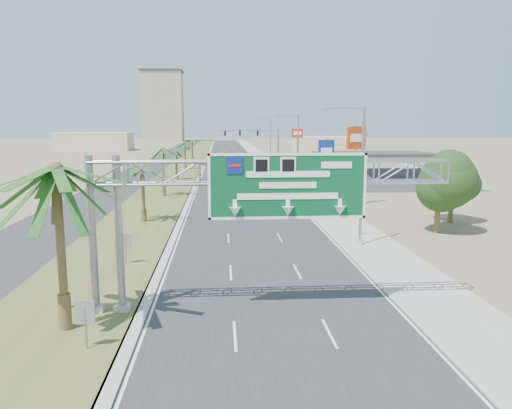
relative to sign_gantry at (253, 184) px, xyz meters
The scene contains 30 objects.
road 100.26m from the sign_gantry, 89.39° to the left, with size 12.00×300.00×0.02m, color #28282B.
sidewalk_right 100.71m from the sign_gantry, 84.54° to the left, with size 4.00×300.00×0.10m, color #9E9B93.
median_grass 100.65m from the sign_gantry, 95.10° to the left, with size 7.00×300.00×0.12m, color #4A5023.
opposing_road 101.51m from the sign_gantry, 99.05° to the left, with size 8.00×300.00×0.02m, color #28282B.
sign_gantry is the anchor object (origin of this frame).
palm_near 8.41m from the sign_gantry, 166.68° to the right, with size 5.70×5.70×8.35m.
palm_row_b 23.66m from the sign_gantry, 110.92° to the left, with size 3.99×3.99×5.95m.
palm_row_c 39.00m from the sign_gantry, 102.50° to the left, with size 3.99×3.99×6.75m.
palm_row_d 56.73m from the sign_gantry, 98.56° to the left, with size 3.99×3.99×5.45m.
palm_row_e 75.55m from the sign_gantry, 96.41° to the left, with size 3.99×3.99×6.15m.
palm_row_f 100.44m from the sign_gantry, 94.82° to the left, with size 3.99×3.99×5.75m.
streetlight_near 14.75m from the sign_gantry, 55.30° to the left, with size 3.27×0.44×10.00m.
streetlight_mid 42.92m from the sign_gantry, 78.76° to the left, with size 3.27×0.44×10.00m.
streetlight_far 78.53m from the sign_gantry, 83.89° to the left, with size 3.27×0.44×10.00m.
signal_mast 62.37m from the sign_gantry, 84.26° to the left, with size 10.28×0.71×8.00m.
store_building 60.77m from the sign_gantry, 67.64° to the left, with size 18.00×10.00×4.00m, color tan.
oak_near 22.77m from the sign_gantry, 45.02° to the left, with size 4.50×4.50×6.80m.
oak_far 27.77m from the sign_gantry, 46.48° to the left, with size 3.50×3.50×5.60m.
median_signback_a 9.06m from the sign_gantry, 149.77° to the right, with size 0.75×0.08×2.08m.
median_signback_b 11.90m from the sign_gantry, 132.65° to the left, with size 0.75×0.08×2.08m.
tower_distant 242.33m from the sign_gantry, 97.34° to the left, with size 20.00×16.00×35.00m, color tan.
building_distant_left 156.40m from the sign_gantry, 106.32° to the left, with size 24.00×14.00×6.00m, color tan.
building_distant_right 133.78m from the sign_gantry, 76.57° to the left, with size 20.00×12.00×5.00m, color tan.
car_left_lane 34.32m from the sign_gantry, 91.59° to the left, with size 1.74×4.32×1.47m, color black.
car_mid_lane 54.02m from the sign_gantry, 89.58° to the left, with size 1.74×4.99×1.64m, color #681809.
car_right_lane 50.01m from the sign_gantry, 82.42° to the left, with size 2.36×5.11×1.42m, color gray.
car_far 85.66m from the sign_gantry, 91.39° to the left, with size 1.83×4.49×1.30m, color black.
pole_sign_red_near 32.58m from the sign_gantry, 66.62° to the left, with size 2.30×1.28×8.73m.
pole_sign_blue 40.20m from the sign_gantry, 73.29° to the left, with size 2.02×0.52×7.06m.
pole_sign_red_far 74.90m from the sign_gantry, 79.78° to the left, with size 2.21×0.44×8.16m.
Camera 1 is at (-2.49, -12.71, 8.77)m, focal length 35.00 mm.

